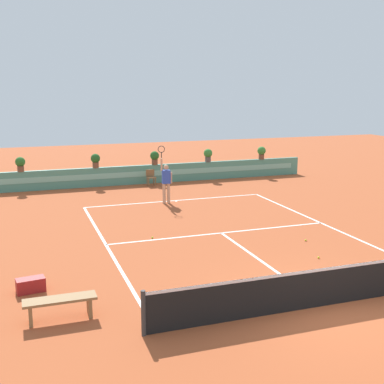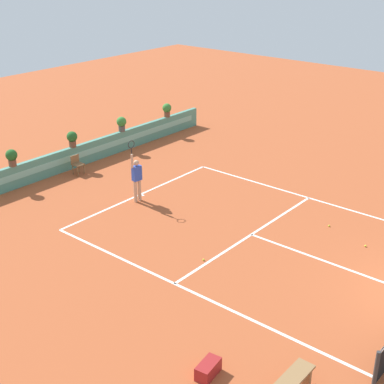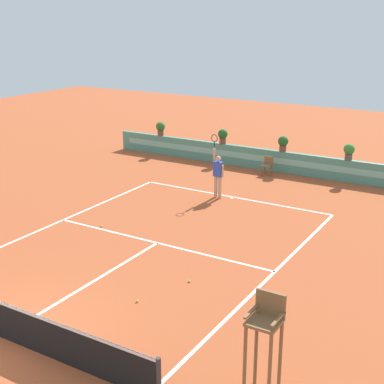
{
  "view_description": "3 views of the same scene",
  "coord_description": "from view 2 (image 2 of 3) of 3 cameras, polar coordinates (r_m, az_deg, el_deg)",
  "views": [
    {
      "loc": [
        -6.64,
        -9.43,
        5.1
      ],
      "look_at": [
        -0.21,
        8.96,
        1.0
      ],
      "focal_mm": 46.92,
      "sensor_mm": 36.0,
      "label": 1
    },
    {
      "loc": [
        -14.89,
        -3.25,
        9.37
      ],
      "look_at": [
        -0.21,
        8.96,
        1.0
      ],
      "focal_mm": 52.71,
      "sensor_mm": 36.0,
      "label": 2
    },
    {
      "loc": [
        9.49,
        -7.28,
        7.12
      ],
      "look_at": [
        -0.21,
        8.96,
        1.0
      ],
      "focal_mm": 51.79,
      "sensor_mm": 36.0,
      "label": 3
    }
  ],
  "objects": [
    {
      "name": "ground_plane",
      "position": [
        19.88,
        6.99,
        -4.65
      ],
      "size": [
        60.0,
        60.0,
        0.0
      ],
      "primitive_type": "plane",
      "color": "#A84C28"
    },
    {
      "name": "potted_plant_far_right",
      "position": [
        30.21,
        -2.56,
        8.37
      ],
      "size": [
        0.48,
        0.48,
        0.72
      ],
      "color": "brown",
      "rests_on": "back_wall_barrier"
    },
    {
      "name": "gear_bag",
      "position": [
        13.97,
        1.65,
        -17.48
      ],
      "size": [
        0.74,
        0.45,
        0.36
      ],
      "primitive_type": "cube",
      "rotation": [
        0.0,
        0.0,
        0.13
      ],
      "color": "maroon",
      "rests_on": "ground"
    },
    {
      "name": "tennis_ball_mid_court",
      "position": [
        20.05,
        17.15,
        -5.23
      ],
      "size": [
        0.07,
        0.07,
        0.07
      ],
      "primitive_type": "sphere",
      "color": "#CCE033",
      "rests_on": "ground"
    },
    {
      "name": "tennis_ball_near_baseline",
      "position": [
        18.38,
        1.18,
        -6.87
      ],
      "size": [
        0.07,
        0.07,
        0.07
      ],
      "primitive_type": "sphere",
      "color": "#CCE033",
      "rests_on": "ground"
    },
    {
      "name": "court_lines",
      "position": [
        20.22,
        5.28,
        -4.03
      ],
      "size": [
        8.32,
        11.94,
        0.01
      ],
      "color": "white",
      "rests_on": "ground"
    },
    {
      "name": "back_wall_barrier",
      "position": [
        26.19,
        -12.32,
        3.31
      ],
      "size": [
        18.0,
        0.21,
        1.0
      ],
      "color": "#4C8E7A",
      "rests_on": "ground"
    },
    {
      "name": "ball_kid_chair",
      "position": [
        25.57,
        -11.55,
        2.82
      ],
      "size": [
        0.44,
        0.44,
        0.85
      ],
      "color": "brown",
      "rests_on": "ground"
    },
    {
      "name": "potted_plant_right",
      "position": [
        27.95,
        -7.15,
        6.94
      ],
      "size": [
        0.48,
        0.48,
        0.72
      ],
      "color": "#514C47",
      "rests_on": "back_wall_barrier"
    },
    {
      "name": "potted_plant_centre",
      "position": [
        26.05,
        -12.04,
        5.35
      ],
      "size": [
        0.48,
        0.48,
        0.72
      ],
      "color": "brown",
      "rests_on": "back_wall_barrier"
    },
    {
      "name": "potted_plant_left",
      "position": [
        24.35,
        -17.79,
        3.43
      ],
      "size": [
        0.48,
        0.48,
        0.72
      ],
      "color": "brown",
      "rests_on": "back_wall_barrier"
    },
    {
      "name": "tennis_player",
      "position": [
        22.22,
        -5.62,
        1.56
      ],
      "size": [
        0.62,
        0.27,
        2.58
      ],
      "color": "tan",
      "rests_on": "ground"
    },
    {
      "name": "tennis_ball_by_sideline",
      "position": [
        21.09,
        13.7,
        -3.34
      ],
      "size": [
        0.07,
        0.07,
        0.07
      ],
      "primitive_type": "sphere",
      "color": "#CCE033",
      "rests_on": "ground"
    }
  ]
}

